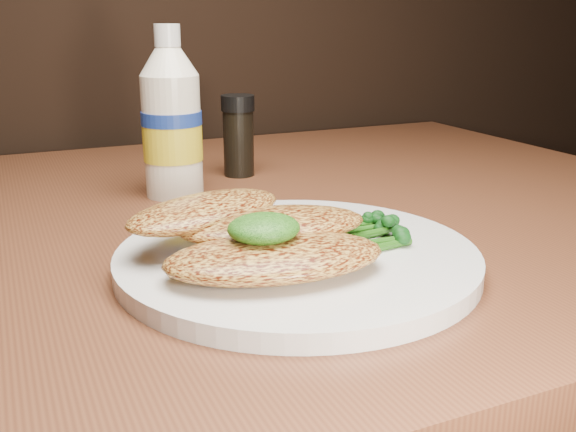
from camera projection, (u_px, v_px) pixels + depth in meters
name	position (u px, v px, depth m)	size (l,w,h in m)	color
plate	(297.00, 258.00, 0.53)	(0.29, 0.29, 0.02)	silver
chicken_front	(275.00, 257.00, 0.47)	(0.16, 0.09, 0.03)	gold
chicken_mid	(273.00, 225.00, 0.52)	(0.15, 0.08, 0.02)	gold
chicken_back	(206.00, 211.00, 0.53)	(0.15, 0.07, 0.02)	gold
pesto_front	(264.00, 228.00, 0.47)	(0.05, 0.05, 0.02)	black
broccolini_bundle	(340.00, 232.00, 0.54)	(0.14, 0.11, 0.02)	#205412
mayo_bottle	(171.00, 112.00, 0.72)	(0.07, 0.07, 0.19)	white
pepper_grinder	(238.00, 136.00, 0.82)	(0.04, 0.04, 0.10)	black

